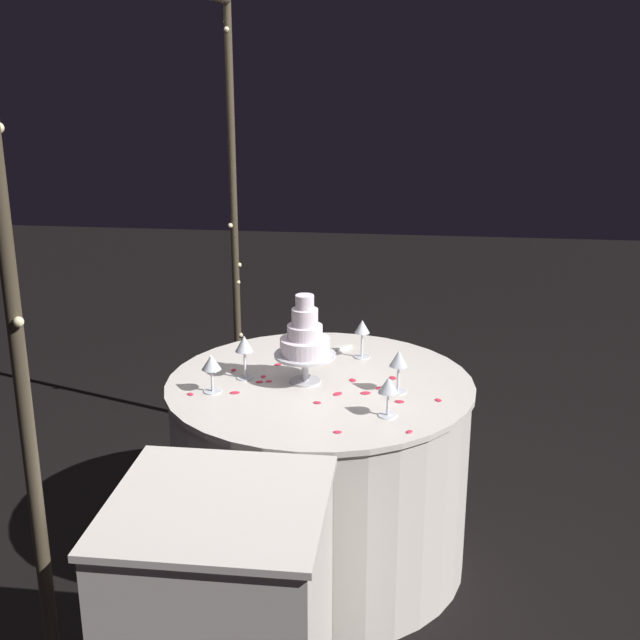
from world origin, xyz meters
TOP-DOWN VIEW (x-y plane):
  - ground_plane at (0.00, 0.00)m, footprint 12.00×12.00m
  - decorative_arch at (-0.00, 0.55)m, footprint 2.24×0.06m
  - main_table at (0.00, 0.00)m, footprint 1.10×1.10m
  - side_table at (-0.90, 0.16)m, footprint 0.56×0.56m
  - tiered_cake at (-0.01, 0.05)m, footprint 0.22×0.22m
  - wine_glass_0 at (0.27, -0.13)m, footprint 0.06×0.06m
  - wine_glass_1 at (-0.06, -0.28)m, footprint 0.06×0.06m
  - wine_glass_2 at (-0.14, 0.36)m, footprint 0.07×0.07m
  - wine_glass_3 at (-0.00, 0.27)m, footprint 0.07×0.07m
  - wine_glass_4 at (-0.27, -0.25)m, footprint 0.07×0.07m
  - cake_knife at (0.29, 0.02)m, footprint 0.22×0.23m
  - rose_petal_0 at (0.07, 0.33)m, footprint 0.03×0.02m
  - rose_petal_1 at (-0.09, -0.17)m, footprint 0.03×0.04m
  - rose_petal_2 at (0.06, -0.26)m, footprint 0.04×0.04m
  - rose_petal_3 at (-0.14, 0.28)m, footprint 0.03×0.04m
  - rose_petal_4 at (0.15, 0.18)m, footprint 0.03×0.04m
  - rose_petal_5 at (0.03, -0.12)m, footprint 0.04×0.04m
  - rose_petal_6 at (-0.03, 0.21)m, footprint 0.03×0.03m
  - rose_petal_7 at (0.02, 0.21)m, footprint 0.03×0.02m
  - rose_petal_8 at (-0.19, -0.01)m, footprint 0.03×0.03m
  - rose_petal_9 at (-0.04, -0.22)m, footprint 0.04×0.04m
  - rose_petal_10 at (0.21, 0.18)m, footprint 0.03×0.04m
  - rose_petal_11 at (-0.17, 0.43)m, footprint 0.03×0.03m
  - rose_petal_12 at (-0.02, 0.18)m, footprint 0.03×0.03m
  - rose_petal_13 at (-0.15, -0.29)m, footprint 0.03×0.04m
  - rose_petal_14 at (0.46, 0.13)m, footprint 0.04×0.03m
  - rose_petal_15 at (-0.38, -0.32)m, footprint 0.03×0.03m
  - rose_petal_16 at (-0.41, -0.10)m, footprint 0.02×0.03m
  - rose_petal_17 at (-0.11, -0.07)m, footprint 0.04×0.04m
  - rose_petal_18 at (-0.12, -0.42)m, footprint 0.04×0.03m

SIDE VIEW (x-z plane):
  - ground_plane at x=0.00m, z-range 0.00..0.00m
  - main_table at x=0.00m, z-range 0.00..0.72m
  - side_table at x=-0.90m, z-range 0.00..0.75m
  - rose_petal_0 at x=0.07m, z-range 0.72..0.73m
  - rose_petal_1 at x=-0.09m, z-range 0.72..0.73m
  - rose_petal_2 at x=0.06m, z-range 0.72..0.73m
  - rose_petal_3 at x=-0.14m, z-range 0.72..0.73m
  - rose_petal_4 at x=0.15m, z-range 0.72..0.73m
  - rose_petal_5 at x=0.03m, z-range 0.72..0.73m
  - rose_petal_6 at x=-0.03m, z-range 0.72..0.73m
  - rose_petal_7 at x=0.02m, z-range 0.72..0.73m
  - rose_petal_8 at x=-0.19m, z-range 0.72..0.73m
  - rose_petal_9 at x=-0.04m, z-range 0.72..0.73m
  - rose_petal_10 at x=0.21m, z-range 0.72..0.73m
  - rose_petal_11 at x=-0.17m, z-range 0.72..0.73m
  - rose_petal_12 at x=-0.02m, z-range 0.72..0.73m
  - rose_petal_13 at x=-0.15m, z-range 0.72..0.73m
  - rose_petal_14 at x=0.46m, z-range 0.72..0.73m
  - rose_petal_15 at x=-0.38m, z-range 0.72..0.73m
  - rose_petal_16 at x=-0.41m, z-range 0.72..0.73m
  - rose_petal_17 at x=-0.11m, z-range 0.72..0.73m
  - rose_petal_18 at x=-0.12m, z-range 0.72..0.73m
  - cake_knife at x=0.29m, z-range 0.72..0.73m
  - wine_glass_4 at x=-0.27m, z-range 0.76..0.89m
  - wine_glass_2 at x=-0.14m, z-range 0.76..0.90m
  - wine_glass_0 at x=0.27m, z-range 0.76..0.91m
  - wine_glass_1 at x=-0.06m, z-range 0.76..0.92m
  - wine_glass_3 at x=0.00m, z-range 0.77..0.93m
  - tiered_cake at x=-0.01m, z-range 0.72..1.05m
  - decorative_arch at x=0.00m, z-range 0.36..2.44m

